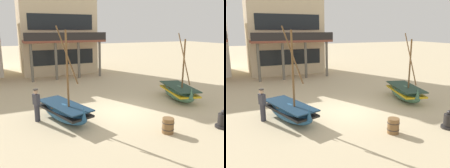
{
  "view_description": "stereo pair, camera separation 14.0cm",
  "coord_description": "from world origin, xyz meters",
  "views": [
    {
      "loc": [
        -5.74,
        -11.34,
        4.58
      ],
      "look_at": [
        0.0,
        1.0,
        1.4
      ],
      "focal_mm": 37.91,
      "sensor_mm": 36.0,
      "label": 1
    },
    {
      "loc": [
        -5.61,
        -11.4,
        4.58
      ],
      "look_at": [
        0.0,
        1.0,
        1.4
      ],
      "focal_mm": 37.91,
      "sensor_mm": 36.0,
      "label": 2
    }
  ],
  "objects": [
    {
      "name": "fishing_boat_centre_large",
      "position": [
        -3.12,
        0.02,
        0.49
      ],
      "size": [
        2.26,
        3.76,
        4.74
      ],
      "color": "#23517A",
      "rests_on": "ground"
    },
    {
      "name": "harbor_building_main",
      "position": [
        -0.29,
        14.46,
        5.2
      ],
      "size": [
        7.73,
        7.41,
        10.43
      ],
      "color": "beige",
      "rests_on": "ground"
    },
    {
      "name": "ground_plane",
      "position": [
        0.0,
        0.0,
        0.0
      ],
      "size": [
        120.0,
        120.0,
        0.0
      ],
      "primitive_type": "plane",
      "color": "#CCB78E"
    },
    {
      "name": "fishing_boat_near_left",
      "position": [
        4.66,
        0.51,
        0.51
      ],
      "size": [
        2.3,
        3.75,
        4.32
      ],
      "color": "#427056",
      "rests_on": "ground"
    },
    {
      "name": "wooden_barrel",
      "position": [
        0.71,
        -3.43,
        0.35
      ],
      "size": [
        0.56,
        0.56,
        0.7
      ],
      "color": "brown",
      "rests_on": "ground"
    },
    {
      "name": "fisherman_by_hull",
      "position": [
        -4.41,
        0.5,
        0.83
      ],
      "size": [
        0.35,
        0.42,
        1.68
      ],
      "color": "#33333D",
      "rests_on": "ground"
    },
    {
      "name": "capstan_winch",
      "position": [
        3.45,
        -4.05,
        0.34
      ],
      "size": [
        0.68,
        0.68,
        0.89
      ],
      "color": "black",
      "rests_on": "ground"
    }
  ]
}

